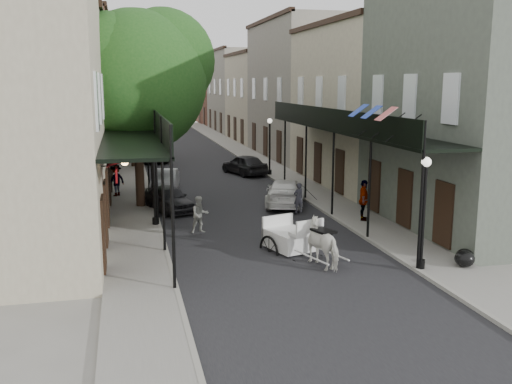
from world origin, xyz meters
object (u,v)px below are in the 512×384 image
car_left_near (169,198)px  car_right_near (285,192)px  car_left_mid (165,181)px  car_right_far (244,164)px  car_left_far (148,154)px  pedestrian_sidewalk_right (364,200)px  tree_near (144,75)px  tree_far (136,87)px  lamppost_right_near (424,211)px  lamppost_left (154,180)px  pedestrian_walking (200,215)px  carriage (284,221)px  pedestrian_sidewalk_left (116,180)px  horse (325,243)px  lamppost_right_far (270,145)px

car_left_near → car_right_near: bearing=-17.9°
car_left_mid → car_right_far: bearing=51.4°
car_left_far → car_right_near: car_right_near is taller
pedestrian_sidewalk_right → car_right_far: bearing=33.5°
tree_near → car_right_near: (6.80, -1.18, -5.83)m
tree_far → lamppost_right_near: bearing=-72.3°
lamppost_left → car_right_near: 7.47m
car_right_far → car_left_far: bearing=-69.4°
tree_far → car_left_mid: (1.15, -10.18, -5.21)m
tree_far → car_left_mid: tree_far is taller
pedestrian_walking → car_left_mid: (-0.74, 9.41, -0.15)m
lamppost_left → car_right_far: 14.69m
carriage → pedestrian_walking: size_ratio=1.71×
pedestrian_sidewalk_left → lamppost_right_near: bearing=83.8°
car_left_near → car_right_near: car_right_near is taller
pedestrian_sidewalk_left → lamppost_left: bearing=64.1°
tree_far → horse: size_ratio=4.58×
pedestrian_walking → car_right_near: 6.64m
pedestrian_sidewalk_left → car_left_far: 13.88m
lamppost_right_far → car_left_mid: bearing=-150.9°
tree_far → pedestrian_sidewalk_left: size_ratio=5.02×
car_left_mid → car_left_far: bearing=101.8°
lamppost_right_near → pedestrian_sidewalk_left: bearing=123.7°
pedestrian_sidewalk_right → car_right_near: bearing=52.4°
car_left_near → car_left_mid: size_ratio=0.96×
lamppost_left → lamppost_right_far: bearing=55.7°
lamppost_left → car_left_far: bearing=88.3°
car_left_near → car_right_far: bearing=41.6°
car_right_far → lamppost_right_near: bearing=75.8°
pedestrian_sidewalk_right → pedestrian_walking: bearing=114.5°
tree_far → pedestrian_sidewalk_right: size_ratio=4.73×
lamppost_left → car_left_near: size_ratio=1.01×
horse → car_left_mid: (-4.32, 14.68, -0.16)m
pedestrian_sidewalk_left → pedestrian_walking: bearing=72.8°
pedestrian_sidewalk_left → carriage: bearing=79.4°
tree_far → car_right_far: tree_far is taller
lamppost_right_far → car_left_mid: (-7.20, -4.00, -1.42)m
tree_far → lamppost_right_near: (8.35, -26.18, -3.79)m
lamppost_right_near → horse: bearing=155.3°
carriage → car_left_near: (-3.74, 7.32, -0.41)m
car_left_mid → lamppost_right_far: bearing=39.1°
lamppost_left → car_left_far: 20.58m
horse → carriage: 2.49m
horse → car_left_near: 10.68m
pedestrian_walking → car_right_far: (4.95, 14.41, -0.08)m
lamppost_left → pedestrian_walking: (1.75, -1.41, -1.27)m
carriage → car_left_far: size_ratio=0.58×
lamppost_right_far → pedestrian_walking: lamppost_right_far is taller
carriage → pedestrian_sidewalk_right: carriage is taller
lamppost_left → horse: (5.32, -6.68, -1.26)m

